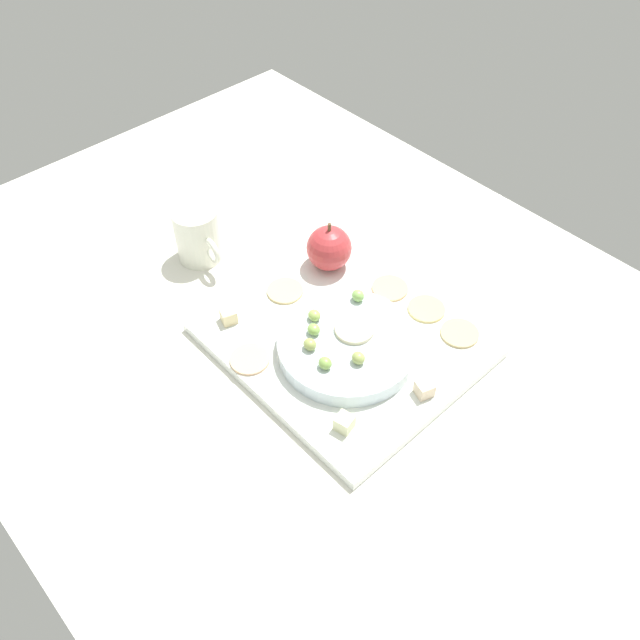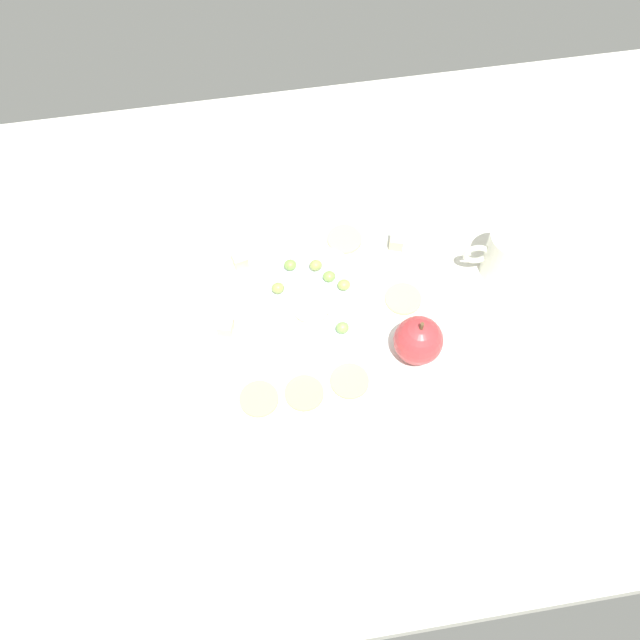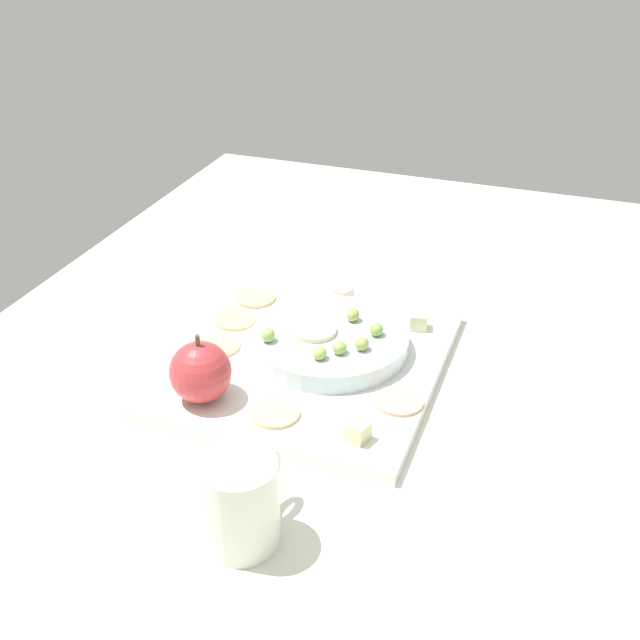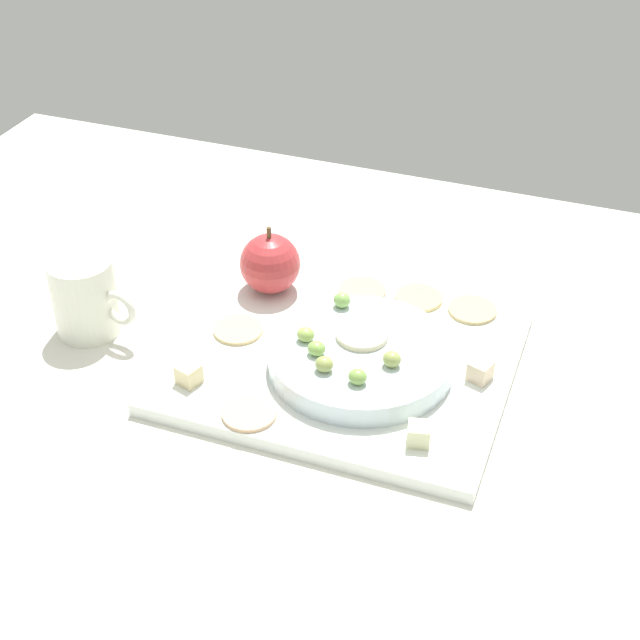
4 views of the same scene
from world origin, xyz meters
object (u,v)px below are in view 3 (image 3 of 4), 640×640
(cracker_4, at_px, (235,320))
(grape_4, at_px, (363,342))
(cracker_2, at_px, (255,298))
(cheese_cube_0, at_px, (418,321))
(cheese_cube_2, at_px, (358,431))
(apple_whole, at_px, (200,372))
(apple_slice_0, at_px, (314,330))
(grape_2, at_px, (377,329))
(grape_3, at_px, (320,353))
(grape_1, at_px, (340,348))
(cup, at_px, (240,502))
(cracker_0, at_px, (218,346))
(platter, at_px, (310,364))
(cheese_cube_1, at_px, (343,295))
(grape_5, at_px, (268,335))
(cracker_1, at_px, (275,413))
(grape_0, at_px, (353,315))
(cracker_3, at_px, (399,401))
(serving_dish, at_px, (329,341))

(cracker_4, xyz_separation_m, grape_4, (-0.04, -0.18, 0.03))
(cracker_2, bearing_deg, cheese_cube_0, -89.96)
(cheese_cube_2, relative_size, cracker_2, 0.39)
(apple_whole, bearing_deg, apple_slice_0, -30.83)
(grape_2, bearing_deg, apple_whole, 135.31)
(apple_whole, distance_m, grape_2, 0.21)
(grape_2, height_order, grape_3, same)
(cheese_cube_0, bearing_deg, grape_1, 153.02)
(cracker_2, height_order, cup, cup)
(cracker_0, xyz_separation_m, grape_2, (0.05, -0.18, 0.03))
(platter, height_order, cheese_cube_1, cheese_cube_1)
(cracker_2, bearing_deg, grape_5, -149.95)
(cracker_0, height_order, cracker_1, same)
(grape_2, height_order, apple_slice_0, grape_2)
(grape_0, xyz_separation_m, grape_1, (-0.07, -0.01, -0.00))
(cracker_4, height_order, grape_2, grape_2)
(cracker_4, height_order, cup, cup)
(apple_slice_0, bearing_deg, cracker_3, -119.71)
(cheese_cube_0, height_order, grape_4, grape_4)
(grape_2, bearing_deg, cheese_cube_1, 36.14)
(cheese_cube_0, distance_m, cheese_cube_1, 0.11)
(grape_1, distance_m, grape_3, 0.02)
(grape_1, relative_size, grape_4, 1.00)
(cracker_4, height_order, grape_5, grape_5)
(cracker_4, distance_m, grape_0, 0.15)
(cracker_4, bearing_deg, cracker_0, -173.14)
(cheese_cube_2, relative_size, grape_1, 1.13)
(apple_whole, relative_size, cup, 0.66)
(cracker_1, bearing_deg, platter, 1.67)
(platter, xyz_separation_m, apple_slice_0, (0.02, 0.00, 0.03))
(platter, bearing_deg, cracker_4, 67.58)
(platter, xyz_separation_m, cheese_cube_1, (0.14, 0.01, 0.02))
(grape_5, bearing_deg, apple_whole, 159.17)
(cheese_cube_1, xyz_separation_m, cup, (-0.41, -0.04, 0.02))
(platter, xyz_separation_m, cracker_1, (-0.11, -0.00, 0.01))
(cheese_cube_0, height_order, cup, cup)
(cracker_3, bearing_deg, cracker_4, 67.73)
(serving_dish, xyz_separation_m, grape_0, (0.04, -0.02, 0.02))
(cheese_cube_1, distance_m, cracker_0, 0.19)
(serving_dish, relative_size, grape_4, 10.32)
(grape_5, bearing_deg, cracker_4, 48.90)
(platter, relative_size, grape_3, 18.69)
(platter, relative_size, cracker_2, 6.40)
(grape_3, bearing_deg, cracker_1, 167.04)
(cup, bearing_deg, grape_0, 1.02)
(grape_1, xyz_separation_m, grape_5, (-0.00, 0.09, 0.00))
(cracker_1, xyz_separation_m, cracker_2, (0.22, 0.12, 0.00))
(cheese_cube_2, bearing_deg, grape_3, 38.55)
(apple_slice_0, bearing_deg, serving_dish, -73.31)
(cheese_cube_0, xyz_separation_m, cheese_cube_2, (-0.23, 0.00, 0.00))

